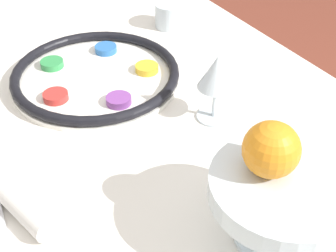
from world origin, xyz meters
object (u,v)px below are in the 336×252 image
orange_fruit (271,149)px  napkin_roll (21,203)px  wine_glass (217,75)px  seder_plate (96,75)px  cup_far (170,15)px  fruit_stand (283,194)px

orange_fruit → napkin_roll: orange_fruit is taller
napkin_roll → wine_glass: bearing=97.0°
orange_fruit → seder_plate: bearing=-175.1°
wine_glass → cup_far: (-0.36, 0.12, -0.06)m
wine_glass → fruit_stand: bearing=-18.0°
fruit_stand → cup_far: fruit_stand is taller
wine_glass → seder_plate: bearing=-148.5°
napkin_roll → cup_far: 0.64m
wine_glass → cup_far: size_ratio=1.75×
cup_far → seder_plate: bearing=-62.2°
orange_fruit → napkin_roll: bearing=-125.7°
seder_plate → orange_fruit: size_ratio=4.68×
wine_glass → orange_fruit: size_ratio=1.78×
fruit_stand → napkin_roll: fruit_stand is taller
napkin_roll → cup_far: size_ratio=2.01×
wine_glass → napkin_roll: (0.05, -0.37, -0.07)m
napkin_roll → orange_fruit: bearing=54.3°
fruit_stand → orange_fruit: orange_fruit is taller
orange_fruit → fruit_stand: bearing=21.6°
orange_fruit → napkin_roll: size_ratio=0.49×
seder_plate → cup_far: size_ratio=4.62×
wine_glass → orange_fruit: 0.27m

